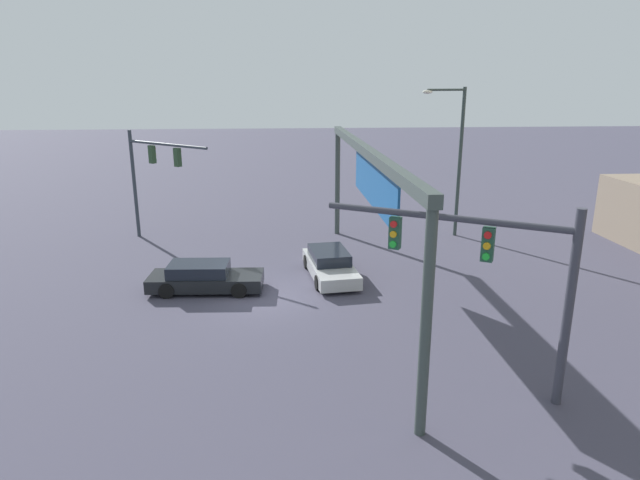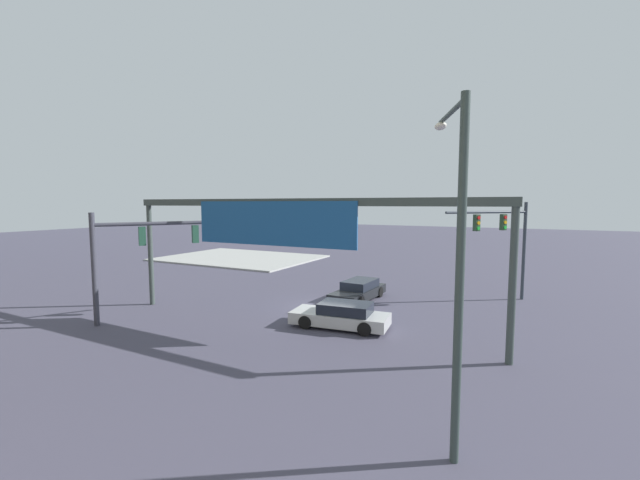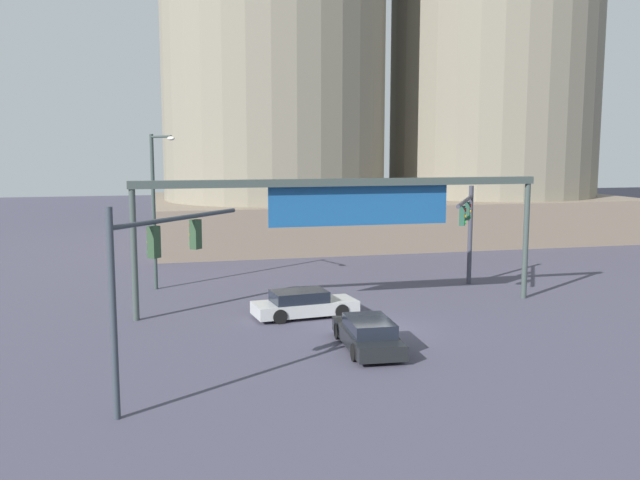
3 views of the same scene
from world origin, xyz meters
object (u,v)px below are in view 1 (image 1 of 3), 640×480
sedan_car_approaching (204,278)px  streetlamp_curved_arm (456,151)px  sedan_car_waiting_far (330,264)px  traffic_signal_near_corner (497,263)px  traffic_signal_opposite_side (151,166)px

sedan_car_approaching → streetlamp_curved_arm: bearing=33.5°
streetlamp_curved_arm → sedan_car_waiting_far: size_ratio=1.72×
traffic_signal_near_corner → traffic_signal_opposite_side: (-16.21, -12.58, 0.40)m
streetlamp_curved_arm → sedan_car_waiting_far: (6.26, -7.56, -4.25)m
streetlamp_curved_arm → sedan_car_approaching: streetlamp_curved_arm is taller
traffic_signal_near_corner → streetlamp_curved_arm: streetlamp_curved_arm is taller
traffic_signal_opposite_side → sedan_car_waiting_far: (6.56, 8.99, -3.60)m
sedan_car_approaching → traffic_signal_near_corner: bearing=-39.4°
traffic_signal_near_corner → sedan_car_approaching: size_ratio=1.26×
traffic_signal_near_corner → traffic_signal_opposite_side: size_ratio=1.02×
sedan_car_approaching → sedan_car_waiting_far: size_ratio=1.01×
streetlamp_curved_arm → sedan_car_approaching: size_ratio=1.71×
traffic_signal_opposite_side → sedan_car_approaching: traffic_signal_opposite_side is taller
traffic_signal_near_corner → streetlamp_curved_arm: (-15.91, 3.96, 1.06)m
traffic_signal_near_corner → streetlamp_curved_arm: 16.43m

